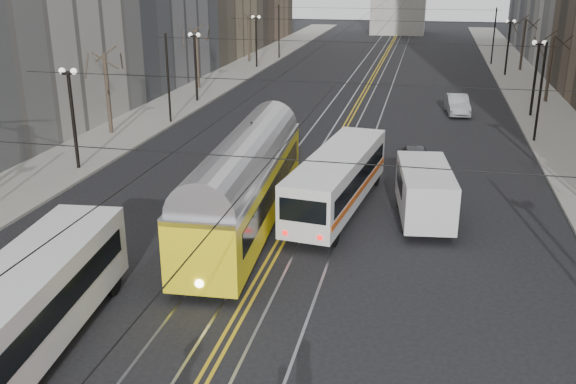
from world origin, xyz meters
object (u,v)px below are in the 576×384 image
at_px(rear_bus, 338,182).
at_px(sedan_grey, 415,159).
at_px(cargo_van, 424,195).
at_px(streetcar, 245,192).
at_px(transit_bus, 14,325).
at_px(sedan_silver, 457,105).

bearing_deg(rear_bus, sedan_grey, 71.03).
bearing_deg(cargo_van, streetcar, -168.91).
distance_m(streetcar, sedan_grey, 12.56).
distance_m(transit_bus, streetcar, 12.27).
relative_size(transit_bus, sedan_grey, 2.85).
height_order(cargo_van, sedan_grey, cargo_van).
height_order(sedan_grey, sedan_silver, sedan_silver).
distance_m(sedan_grey, sedan_silver, 16.19).
relative_size(rear_bus, sedan_grey, 2.61).
xyz_separation_m(transit_bus, sedan_grey, (10.73, 22.00, -0.76)).
bearing_deg(rear_bus, streetcar, -132.31).
distance_m(cargo_van, sedan_silver, 23.77).
xyz_separation_m(rear_bus, sedan_silver, (6.32, 23.06, -0.65)).
bearing_deg(sedan_grey, cargo_van, -88.68).
height_order(transit_bus, cargo_van, transit_bus).
height_order(streetcar, cargo_van, streetcar).
distance_m(cargo_van, sedan_grey, 7.76).
bearing_deg(transit_bus, rear_bus, 58.34).
bearing_deg(transit_bus, sedan_grey, 58.25).
bearing_deg(sedan_silver, cargo_van, -100.87).
xyz_separation_m(streetcar, rear_bus, (3.68, 3.14, -0.30)).
relative_size(streetcar, rear_bus, 1.34).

